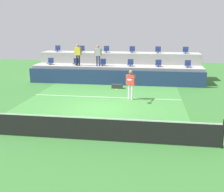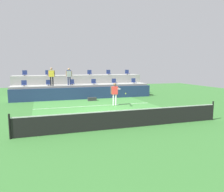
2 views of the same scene
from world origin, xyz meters
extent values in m
plane|color=#336B2D|center=(0.00, 0.00, 0.00)|extent=(40.00, 40.00, 0.00)
cube|color=#3D7F38|center=(0.00, 1.00, 0.00)|extent=(9.00, 10.00, 0.01)
cube|color=white|center=(0.00, 2.40, 0.01)|extent=(9.00, 0.06, 0.00)
cylinder|color=black|center=(5.20, -4.00, 0.54)|extent=(0.08, 0.08, 1.07)
cube|color=black|center=(0.00, -4.00, 0.46)|extent=(10.40, 0.01, 0.87)
cube|color=white|center=(0.00, -4.00, 0.89)|extent=(10.40, 0.02, 0.05)
cube|color=navy|center=(0.00, 6.00, 0.55)|extent=(13.00, 0.16, 1.10)
cube|color=#9E9E99|center=(0.00, 7.30, 0.62)|extent=(13.00, 1.80, 1.25)
cube|color=#9E9E99|center=(0.00, 9.10, 1.05)|extent=(13.00, 1.80, 2.10)
cylinder|color=#2D2D33|center=(-5.29, 7.15, 1.30)|extent=(0.08, 0.08, 0.10)
cube|color=navy|center=(-5.29, 7.15, 1.37)|extent=(0.44, 0.40, 0.04)
cube|color=navy|center=(-5.29, 7.33, 1.58)|extent=(0.44, 0.04, 0.38)
cylinder|color=#2D2D33|center=(-3.18, 7.15, 1.30)|extent=(0.08, 0.08, 0.10)
cube|color=navy|center=(-3.18, 7.15, 1.37)|extent=(0.44, 0.40, 0.04)
cube|color=navy|center=(-3.18, 7.33, 1.58)|extent=(0.44, 0.04, 0.38)
cylinder|color=#2D2D33|center=(-1.05, 7.15, 1.30)|extent=(0.08, 0.08, 0.10)
cube|color=navy|center=(-1.05, 7.15, 1.37)|extent=(0.44, 0.40, 0.04)
cube|color=navy|center=(-1.05, 7.33, 1.58)|extent=(0.44, 0.04, 0.38)
cylinder|color=#2D2D33|center=(1.08, 7.15, 1.30)|extent=(0.08, 0.08, 0.10)
cube|color=navy|center=(1.08, 7.15, 1.37)|extent=(0.44, 0.40, 0.04)
cube|color=navy|center=(1.08, 7.33, 1.58)|extent=(0.44, 0.04, 0.38)
cylinder|color=#2D2D33|center=(3.19, 7.15, 1.30)|extent=(0.08, 0.08, 0.10)
cube|color=navy|center=(3.19, 7.15, 1.37)|extent=(0.44, 0.40, 0.04)
cube|color=navy|center=(3.19, 7.33, 1.58)|extent=(0.44, 0.04, 0.38)
cylinder|color=#2D2D33|center=(5.34, 7.15, 1.30)|extent=(0.08, 0.08, 0.10)
cube|color=navy|center=(5.34, 7.15, 1.37)|extent=(0.44, 0.40, 0.04)
cube|color=navy|center=(5.34, 7.33, 1.58)|extent=(0.44, 0.04, 0.38)
cylinder|color=#2D2D33|center=(-5.29, 8.95, 2.15)|extent=(0.08, 0.08, 0.10)
cube|color=navy|center=(-5.29, 8.95, 2.22)|extent=(0.44, 0.40, 0.04)
cube|color=navy|center=(-5.29, 9.13, 2.43)|extent=(0.44, 0.04, 0.38)
cylinder|color=#2D2D33|center=(-3.17, 8.95, 2.15)|extent=(0.08, 0.08, 0.10)
cube|color=navy|center=(-3.17, 8.95, 2.22)|extent=(0.44, 0.40, 0.04)
cube|color=navy|center=(-3.17, 9.13, 2.43)|extent=(0.44, 0.04, 0.38)
cylinder|color=#2D2D33|center=(-1.08, 8.95, 2.15)|extent=(0.08, 0.08, 0.10)
cube|color=navy|center=(-1.08, 8.95, 2.22)|extent=(0.44, 0.40, 0.04)
cube|color=navy|center=(-1.08, 9.13, 2.43)|extent=(0.44, 0.04, 0.38)
cylinder|color=#2D2D33|center=(1.07, 8.95, 2.15)|extent=(0.08, 0.08, 0.10)
cube|color=navy|center=(1.07, 8.95, 2.22)|extent=(0.44, 0.40, 0.04)
cube|color=navy|center=(1.07, 9.13, 2.43)|extent=(0.44, 0.04, 0.38)
cylinder|color=#2D2D33|center=(3.16, 8.95, 2.15)|extent=(0.08, 0.08, 0.10)
cube|color=navy|center=(3.16, 8.95, 2.22)|extent=(0.44, 0.40, 0.04)
cube|color=navy|center=(3.16, 9.13, 2.43)|extent=(0.44, 0.04, 0.38)
cylinder|color=#2D2D33|center=(5.33, 8.95, 2.15)|extent=(0.08, 0.08, 0.10)
cube|color=navy|center=(5.33, 8.95, 2.22)|extent=(0.44, 0.40, 0.04)
cube|color=navy|center=(5.33, 9.13, 2.43)|extent=(0.44, 0.04, 0.38)
cylinder|color=white|center=(1.40, 2.16, 0.43)|extent=(0.14, 0.14, 0.86)
cylinder|color=white|center=(1.59, 2.11, 0.43)|extent=(0.14, 0.14, 0.86)
cube|color=red|center=(1.50, 2.14, 1.16)|extent=(0.50, 0.30, 0.61)
sphere|color=#846047|center=(1.50, 2.14, 1.63)|extent=(0.29, 0.29, 0.23)
cylinder|color=#846047|center=(1.24, 2.21, 1.18)|extent=(0.09, 0.09, 0.57)
cylinder|color=#846047|center=(1.68, 1.80, 1.37)|extent=(0.21, 0.54, 0.07)
cylinder|color=black|center=(1.58, 1.44, 1.37)|extent=(0.10, 0.26, 0.04)
ellipsoid|color=silver|center=(1.51, 1.17, 1.37)|extent=(0.34, 0.38, 0.03)
cylinder|color=black|center=(-3.00, 6.86, 1.65)|extent=(0.12, 0.12, 0.81)
cylinder|color=black|center=(-2.82, 6.84, 1.65)|extent=(0.12, 0.12, 0.81)
cube|color=yellow|center=(-2.91, 6.85, 2.35)|extent=(0.46, 0.23, 0.57)
sphere|color=#A87A5B|center=(-2.91, 6.85, 2.79)|extent=(0.24, 0.24, 0.22)
cylinder|color=#A87A5B|center=(-3.17, 6.88, 2.36)|extent=(0.08, 0.08, 0.54)
cylinder|color=#A87A5B|center=(-2.66, 6.82, 2.36)|extent=(0.08, 0.08, 0.54)
cylinder|color=navy|center=(-1.45, 6.85, 1.64)|extent=(0.11, 0.11, 0.78)
cylinder|color=navy|center=(-1.27, 6.85, 1.64)|extent=(0.11, 0.11, 0.78)
cube|color=#B2B2B7|center=(-1.36, 6.85, 2.31)|extent=(0.43, 0.18, 0.55)
sphere|color=#A87A5B|center=(-1.36, 6.85, 2.73)|extent=(0.21, 0.21, 0.21)
cylinder|color=#A87A5B|center=(-1.60, 6.85, 2.33)|extent=(0.07, 0.07, 0.52)
cylinder|color=#A87A5B|center=(-1.11, 6.85, 2.33)|extent=(0.07, 0.07, 0.52)
sphere|color=#CCE033|center=(1.10, -1.15, 1.32)|extent=(0.07, 0.07, 0.07)
cube|color=#333338|center=(0.35, 4.92, 0.15)|extent=(0.76, 0.28, 0.30)
camera|label=1|loc=(2.61, -13.25, 4.18)|focal=43.23mm
camera|label=2|loc=(-3.93, -13.66, 3.00)|focal=35.12mm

